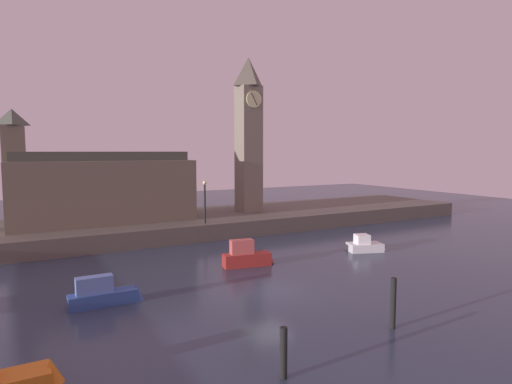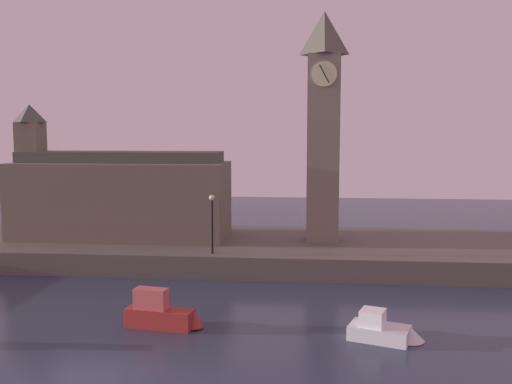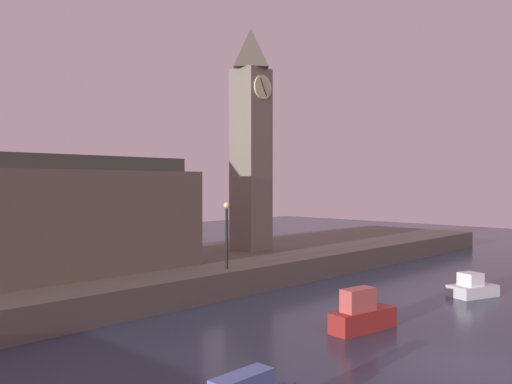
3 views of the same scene
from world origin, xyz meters
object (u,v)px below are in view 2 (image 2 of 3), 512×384
object	(u,v)px
parliament_hall	(117,195)
boat_ferry_white	(386,330)
streetlamp	(212,217)
clock_tower	(323,124)
boat_dinghy_red	(162,314)

from	to	relation	value
parliament_hall	boat_ferry_white	bearing A→B (deg)	-41.20
parliament_hall	boat_ferry_white	size ratio (longest dim) A/B	4.29
streetlamp	parliament_hall	bearing A→B (deg)	146.98
clock_tower	parliament_hall	size ratio (longest dim) A/B	1.03
boat_dinghy_red	streetlamp	bearing A→B (deg)	85.64
clock_tower	streetlamp	distance (m)	10.61
parliament_hall	streetlamp	world-z (taller)	parliament_hall
streetlamp	boat_dinghy_red	world-z (taller)	streetlamp
streetlamp	boat_ferry_white	size ratio (longest dim) A/B	1.04
streetlamp	boat_dinghy_red	size ratio (longest dim) A/B	0.98
clock_tower	streetlamp	world-z (taller)	clock_tower
boat_dinghy_red	boat_ferry_white	bearing A→B (deg)	-3.60
streetlamp	boat_ferry_white	distance (m)	14.57
parliament_hall	streetlamp	xyz separation A→B (m)	(8.09, -5.26, -0.75)
boat_dinghy_red	boat_ferry_white	distance (m)	10.46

